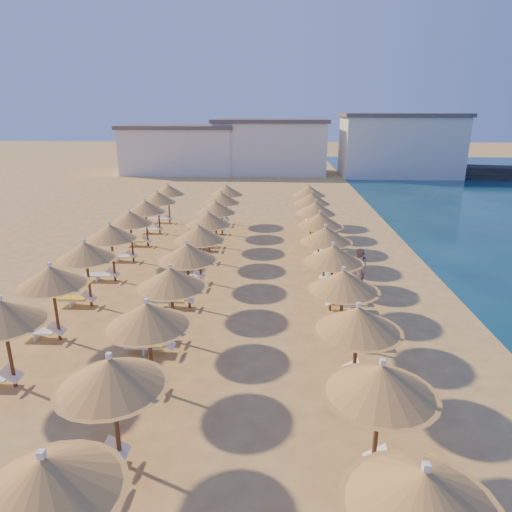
{
  "coord_description": "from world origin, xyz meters",
  "views": [
    {
      "loc": [
        1.24,
        -18.58,
        8.6
      ],
      "look_at": [
        0.23,
        4.0,
        1.3
      ],
      "focal_mm": 32.0,
      "sensor_mm": 36.0,
      "label": 1
    }
  ],
  "objects_px": {
    "beachgoer_c": "(327,234)",
    "beachgoer_a": "(359,271)",
    "parasol_row_east": "(329,245)",
    "parasol_row_west": "(194,243)",
    "jetty": "(470,172)",
    "beachgoer_b": "(359,267)"
  },
  "relations": [
    {
      "from": "beachgoer_a",
      "to": "beachgoer_b",
      "type": "bearing_deg",
      "value": 171.58
    },
    {
      "from": "beachgoer_b",
      "to": "beachgoer_a",
      "type": "bearing_deg",
      "value": -12.4
    },
    {
      "from": "beachgoer_c",
      "to": "beachgoer_b",
      "type": "bearing_deg",
      "value": -27.49
    },
    {
      "from": "parasol_row_west",
      "to": "beachgoer_b",
      "type": "xyz_separation_m",
      "value": [
        8.13,
        1.64,
        -1.64
      ]
    },
    {
      "from": "beachgoer_b",
      "to": "parasol_row_west",
      "type": "bearing_deg",
      "value": -85.93
    },
    {
      "from": "parasol_row_west",
      "to": "beachgoer_c",
      "type": "relative_size",
      "value": 17.93
    },
    {
      "from": "beachgoer_a",
      "to": "parasol_row_west",
      "type": "bearing_deg",
      "value": -82.85
    },
    {
      "from": "jetty",
      "to": "beachgoer_a",
      "type": "height_order",
      "value": "beachgoer_a"
    },
    {
      "from": "beachgoer_c",
      "to": "parasol_row_east",
      "type": "bearing_deg",
      "value": -41.09
    },
    {
      "from": "parasol_row_west",
      "to": "beachgoer_a",
      "type": "height_order",
      "value": "parasol_row_west"
    },
    {
      "from": "jetty",
      "to": "beachgoer_b",
      "type": "relative_size",
      "value": 15.69
    },
    {
      "from": "parasol_row_west",
      "to": "jetty",
      "type": "bearing_deg",
      "value": 54.56
    },
    {
      "from": "beachgoer_a",
      "to": "beachgoer_b",
      "type": "height_order",
      "value": "beachgoer_b"
    },
    {
      "from": "parasol_row_west",
      "to": "beachgoer_b",
      "type": "distance_m",
      "value": 8.46
    },
    {
      "from": "beachgoer_c",
      "to": "beachgoer_a",
      "type": "bearing_deg",
      "value": -27.74
    },
    {
      "from": "parasol_row_west",
      "to": "beachgoer_a",
      "type": "xyz_separation_m",
      "value": [
        8.12,
        1.5,
        -1.83
      ]
    },
    {
      "from": "parasol_row_east",
      "to": "parasol_row_west",
      "type": "distance_m",
      "value": 6.34
    },
    {
      "from": "parasol_row_west",
      "to": "beachgoer_b",
      "type": "relative_size",
      "value": 16.49
    },
    {
      "from": "parasol_row_east",
      "to": "parasol_row_west",
      "type": "bearing_deg",
      "value": 180.0
    },
    {
      "from": "jetty",
      "to": "beachgoer_a",
      "type": "bearing_deg",
      "value": -106.15
    },
    {
      "from": "parasol_row_east",
      "to": "beachgoer_b",
      "type": "bearing_deg",
      "value": 42.51
    },
    {
      "from": "parasol_row_east",
      "to": "beachgoer_b",
      "type": "distance_m",
      "value": 2.93
    }
  ]
}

